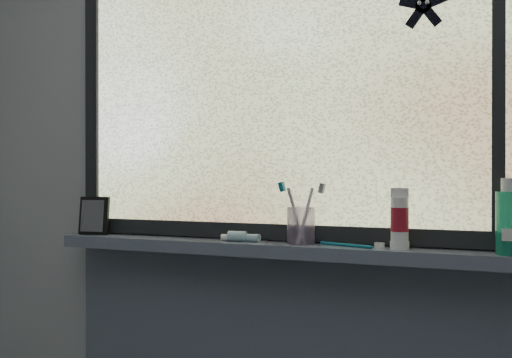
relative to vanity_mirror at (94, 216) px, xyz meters
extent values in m
cube|color=#9EA3A8|center=(0.73, 0.08, 0.16)|extent=(3.00, 0.01, 2.50)
cube|color=#50586B|center=(0.73, 0.01, -0.09)|extent=(1.62, 0.14, 0.04)
cube|color=silver|center=(0.73, 0.06, 0.44)|extent=(1.50, 0.01, 1.00)
cube|color=black|center=(0.73, 0.05, -0.04)|extent=(1.60, 0.03, 0.05)
cube|color=black|center=(-0.05, 0.05, 0.44)|extent=(0.05, 0.03, 1.10)
cube|color=black|center=(1.33, 0.05, 0.44)|extent=(0.03, 0.03, 1.00)
cube|color=black|center=(0.00, 0.00, 0.00)|extent=(0.12, 0.07, 0.13)
cylinder|color=#AA90BF|center=(0.77, 0.01, -0.01)|extent=(0.09, 0.09, 0.11)
cylinder|color=#1FA37D|center=(1.35, -0.01, 0.03)|extent=(0.08, 0.08, 0.17)
cylinder|color=silver|center=(1.07, -0.01, 0.03)|extent=(0.06, 0.06, 0.12)
camera|label=1|loc=(1.31, -1.66, 0.14)|focal=40.00mm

